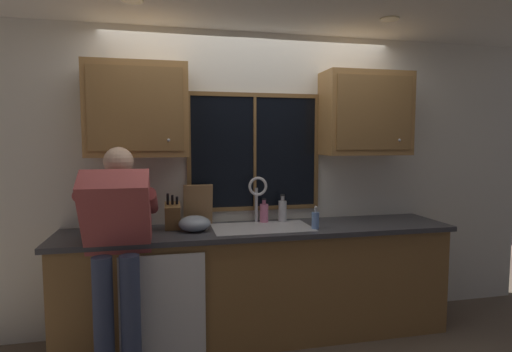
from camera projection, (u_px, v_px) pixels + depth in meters
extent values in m
cube|color=silver|center=(251.00, 180.00, 3.61)|extent=(5.52, 0.12, 2.55)
cylinder|color=#FFEAB2|center=(132.00, 0.00, 2.65)|extent=(0.14, 0.14, 0.01)
cylinder|color=#FFEAB2|center=(390.00, 19.00, 3.06)|extent=(0.14, 0.14, 0.01)
cube|color=black|center=(255.00, 152.00, 3.52)|extent=(1.10, 0.02, 0.95)
cube|color=brown|center=(255.00, 95.00, 3.47)|extent=(1.17, 0.02, 0.04)
cube|color=brown|center=(255.00, 208.00, 3.56)|extent=(1.17, 0.02, 0.04)
cube|color=brown|center=(189.00, 153.00, 3.39)|extent=(0.03, 0.02, 0.95)
cube|color=brown|center=(316.00, 152.00, 3.64)|extent=(0.03, 0.02, 0.95)
cube|color=brown|center=(255.00, 152.00, 3.51)|extent=(0.02, 0.02, 0.95)
cube|color=olive|center=(260.00, 284.00, 3.34)|extent=(3.12, 0.58, 0.88)
cube|color=#38383D|center=(261.00, 230.00, 3.28)|extent=(3.18, 0.62, 0.04)
cube|color=white|center=(163.00, 306.00, 2.86)|extent=(0.60, 0.02, 0.74)
cube|color=#9E703D|center=(138.00, 110.00, 3.13)|extent=(0.77, 0.33, 0.72)
cube|color=olive|center=(136.00, 109.00, 2.97)|extent=(0.69, 0.01, 0.62)
sphere|color=#B2B2B7|center=(169.00, 140.00, 3.03)|extent=(0.02, 0.02, 0.02)
cube|color=#9E703D|center=(365.00, 114.00, 3.55)|extent=(0.77, 0.33, 0.72)
cube|color=olive|center=(375.00, 113.00, 3.38)|extent=(0.69, 0.01, 0.62)
sphere|color=#B2B2B7|center=(399.00, 140.00, 3.44)|extent=(0.02, 0.02, 0.02)
cube|color=#B7B7BC|center=(262.00, 229.00, 3.29)|extent=(0.80, 0.46, 0.02)
cube|color=#9C9CA0|center=(238.00, 242.00, 3.26)|extent=(0.36, 0.42, 0.20)
cube|color=#9C9CA0|center=(286.00, 239.00, 3.34)|extent=(0.36, 0.42, 0.20)
cube|color=#B7B7BC|center=(262.00, 241.00, 3.30)|extent=(0.04, 0.42, 0.20)
cylinder|color=silver|center=(256.00, 205.00, 3.49)|extent=(0.03, 0.03, 0.30)
torus|color=silver|center=(258.00, 186.00, 3.42)|extent=(0.16, 0.02, 0.16)
cylinder|color=silver|center=(265.00, 216.00, 3.52)|extent=(0.03, 0.03, 0.09)
cylinder|color=#384260|center=(104.00, 323.00, 2.63)|extent=(0.13, 0.13, 0.88)
cylinder|color=#384260|center=(131.00, 321.00, 2.67)|extent=(0.13, 0.13, 0.88)
cube|color=#B24C4C|center=(117.00, 214.00, 2.73)|extent=(0.44, 0.48, 0.61)
sphere|color=beige|center=(119.00, 161.00, 2.89)|extent=(0.21, 0.21, 0.21)
cylinder|color=#B24C4C|center=(87.00, 204.00, 2.85)|extent=(0.09, 0.52, 0.26)
cylinder|color=#B24C4C|center=(151.00, 202.00, 2.95)|extent=(0.09, 0.52, 0.26)
cube|color=brown|center=(173.00, 217.00, 3.19)|extent=(0.12, 0.18, 0.25)
cylinder|color=black|center=(168.00, 199.00, 3.11)|extent=(0.02, 0.05, 0.09)
cylinder|color=black|center=(172.00, 200.00, 3.12)|extent=(0.02, 0.04, 0.08)
cylinder|color=black|center=(177.00, 200.00, 3.14)|extent=(0.02, 0.04, 0.06)
cube|color=#997047|center=(198.00, 205.00, 3.38)|extent=(0.24, 0.09, 0.35)
ellipsoid|color=#8C99A8|center=(195.00, 224.00, 3.17)|extent=(0.25, 0.25, 0.13)
cylinder|color=#668CCC|center=(315.00, 221.00, 3.24)|extent=(0.06, 0.06, 0.13)
cylinder|color=silver|center=(316.00, 210.00, 3.23)|extent=(0.02, 0.02, 0.04)
cylinder|color=silver|center=(316.00, 207.00, 3.21)|extent=(0.01, 0.04, 0.01)
cylinder|color=pink|center=(264.00, 213.00, 3.50)|extent=(0.07, 0.07, 0.16)
cylinder|color=#AD5B7A|center=(264.00, 202.00, 3.49)|extent=(0.03, 0.03, 0.04)
cylinder|color=black|center=(264.00, 199.00, 3.49)|extent=(0.04, 0.04, 0.01)
cylinder|color=#B7B7BC|center=(282.00, 211.00, 3.52)|extent=(0.07, 0.07, 0.18)
cylinder|color=#929296|center=(283.00, 198.00, 3.51)|extent=(0.03, 0.03, 0.05)
cylinder|color=black|center=(283.00, 195.00, 3.51)|extent=(0.04, 0.04, 0.01)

